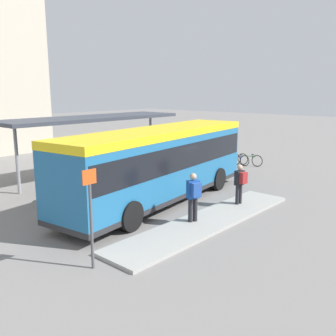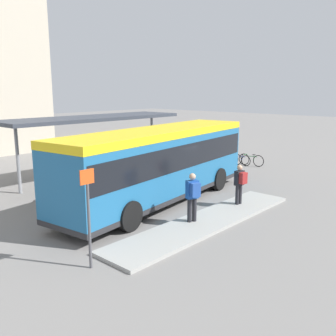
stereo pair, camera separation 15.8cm
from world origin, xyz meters
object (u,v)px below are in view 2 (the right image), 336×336
pedestrian_waiting (193,194)px  bicycle_yellow (224,157)px  bicycle_black (230,158)px  city_bus (160,160)px  platform_sign (89,214)px  bicycle_green (251,160)px  potted_planter_near_shelter (155,167)px  pedestrian_companion (240,182)px  potted_planter_far_side (61,190)px  bicycle_blue (240,160)px

pedestrian_waiting → bicycle_yellow: 12.58m
pedestrian_waiting → bicycle_black: size_ratio=1.02×
city_bus → platform_sign: 6.47m
bicycle_green → potted_planter_near_shelter: bearing=67.1°
city_bus → bicycle_green: city_bus is taller
city_bus → bicycle_yellow: (9.74, 3.23, -1.55)m
bicycle_green → platform_sign: (-15.67, -4.07, 1.18)m
city_bus → pedestrian_companion: city_bus is taller
bicycle_green → potted_planter_far_side: size_ratio=1.57×
pedestrian_companion → platform_sign: 7.56m
potted_planter_far_side → city_bus: bearing=-46.6°
city_bus → potted_planter_far_side: city_bus is taller
bicycle_green → platform_sign: bearing=101.0°
bicycle_black → city_bus: bearing=103.7°
pedestrian_waiting → bicycle_black: bearing=-41.0°
bicycle_blue → potted_planter_near_shelter: size_ratio=1.49×
city_bus → pedestrian_companion: 3.52m
city_bus → pedestrian_waiting: bearing=-121.4°
city_bus → bicycle_blue: bearing=3.4°
pedestrian_waiting → city_bus: bearing=-1.5°
pedestrian_waiting → platform_sign: bearing=112.7°
pedestrian_companion → bicycle_green: bearing=-53.6°
pedestrian_waiting → platform_sign: platform_sign is taller
potted_planter_far_side → platform_sign: platform_sign is taller
pedestrian_companion → bicycle_blue: size_ratio=1.03×
bicycle_black → platform_sign: size_ratio=0.63×
potted_planter_near_shelter → bicycle_yellow: bearing=-2.5°
bicycle_green → potted_planter_far_side: bearing=77.9°
pedestrian_waiting → platform_sign: (-4.54, -0.03, 0.40)m
bicycle_black → bicycle_yellow: (0.26, 0.68, -0.05)m
pedestrian_waiting → pedestrian_companion: bearing=-69.7°
potted_planter_far_side → platform_sign: size_ratio=0.40×
bicycle_green → potted_planter_near_shelter: potted_planter_near_shelter is taller
bicycle_green → bicycle_blue: bearing=19.2°
potted_planter_far_side → potted_planter_near_shelter: bearing=3.5°
pedestrian_waiting → bicycle_green: 11.86m
pedestrian_companion → bicycle_blue: pedestrian_companion is taller
bicycle_yellow → platform_sign: size_ratio=0.55×
city_bus → bicycle_yellow: bearing=10.7°
city_bus → bicycle_black: 9.93m
city_bus → bicycle_blue: city_bus is taller
bicycle_blue → platform_sign: (-15.38, -4.75, 1.20)m
platform_sign → potted_planter_near_shelter: bearing=35.1°
pedestrian_waiting → bicycle_yellow: (10.99, 6.07, -0.82)m
city_bus → bicycle_blue: (9.59, 1.87, -1.53)m
pedestrian_companion → pedestrian_waiting: bearing=97.3°
bicycle_black → bicycle_yellow: bearing=-22.3°
pedestrian_companion → bicycle_yellow: pedestrian_companion is taller
potted_planter_near_shelter → bicycle_blue: bearing=-14.5°
bicycle_green → bicycle_blue: bicycle_green is taller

